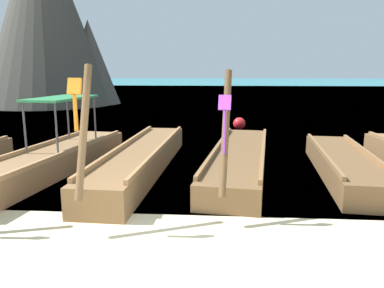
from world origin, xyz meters
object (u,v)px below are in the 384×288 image
object	(u,v)px
longtail_boat_orange_ribbon	(142,159)
longtail_boat_yellow_ribbon	(47,161)
longtail_boat_turquoise_ribbon	(344,164)
karst_rock	(48,14)
longtail_boat_violet_ribbon	(240,159)
mooring_buoy_near	(239,124)

from	to	relation	value
longtail_boat_orange_ribbon	longtail_boat_yellow_ribbon	bearing A→B (deg)	-168.65
longtail_boat_turquoise_ribbon	karst_rock	distance (m)	25.18
longtail_boat_violet_ribbon	longtail_boat_turquoise_ribbon	bearing A→B (deg)	-11.06
karst_rock	longtail_boat_yellow_ribbon	bearing A→B (deg)	-66.36
longtail_boat_yellow_ribbon	karst_rock	distance (m)	21.69
longtail_boat_yellow_ribbon	mooring_buoy_near	xyz separation A→B (m)	(5.17, 7.58, -0.07)
mooring_buoy_near	longtail_boat_orange_ribbon	bearing A→B (deg)	-111.90
longtail_boat_yellow_ribbon	longtail_boat_turquoise_ribbon	size ratio (longest dim) A/B	1.18
longtail_boat_orange_ribbon	longtail_boat_turquoise_ribbon	xyz separation A→B (m)	(5.06, -0.10, -0.03)
longtail_boat_yellow_ribbon	longtail_boat_orange_ribbon	world-z (taller)	longtail_boat_yellow_ribbon
mooring_buoy_near	karst_rock	bearing A→B (deg)	139.73
longtail_boat_yellow_ribbon	longtail_boat_orange_ribbon	bearing A→B (deg)	11.35
karst_rock	mooring_buoy_near	size ratio (longest dim) A/B	25.71
karst_rock	mooring_buoy_near	world-z (taller)	karst_rock
longtail_boat_yellow_ribbon	karst_rock	world-z (taller)	karst_rock
longtail_boat_violet_ribbon	longtail_boat_turquoise_ribbon	xyz separation A→B (m)	(2.53, -0.49, 0.02)
mooring_buoy_near	longtail_boat_yellow_ribbon	bearing A→B (deg)	-124.29
longtail_boat_yellow_ribbon	longtail_boat_violet_ribbon	size ratio (longest dim) A/B	0.98
longtail_boat_yellow_ribbon	mooring_buoy_near	bearing A→B (deg)	55.71
longtail_boat_turquoise_ribbon	karst_rock	xyz separation A→B (m)	(-15.69, 18.65, 6.33)
longtail_boat_violet_ribbon	longtail_boat_yellow_ribbon	bearing A→B (deg)	-169.90
longtail_boat_orange_ribbon	longtail_boat_violet_ribbon	bearing A→B (deg)	8.95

